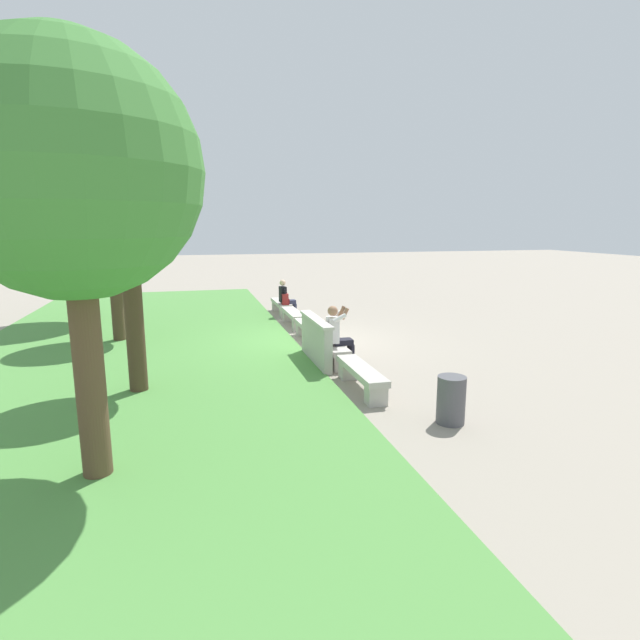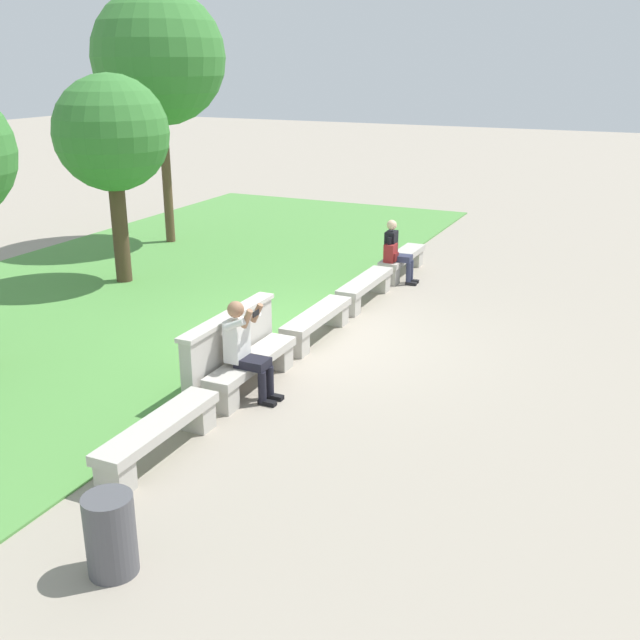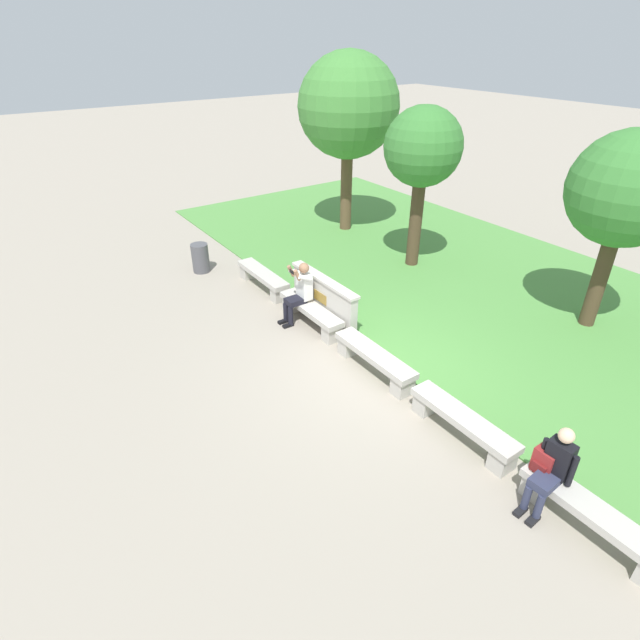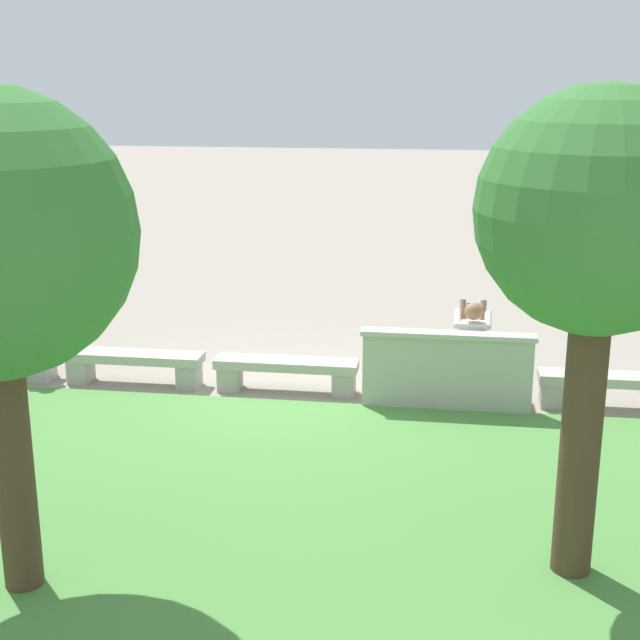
{
  "view_description": "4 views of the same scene",
  "coord_description": "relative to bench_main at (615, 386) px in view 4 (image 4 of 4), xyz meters",
  "views": [
    {
      "loc": [
        -12.59,
        2.99,
        3.04
      ],
      "look_at": [
        -0.78,
        -0.1,
        0.7
      ],
      "focal_mm": 28.0,
      "sensor_mm": 36.0,
      "label": 1
    },
    {
      "loc": [
        -10.21,
        -4.77,
        4.26
      ],
      "look_at": [
        -1.11,
        -0.56,
        0.75
      ],
      "focal_mm": 42.0,
      "sensor_mm": 36.0,
      "label": 2
    },
    {
      "loc": [
        5.6,
        -5.1,
        5.53
      ],
      "look_at": [
        -1.02,
        -0.51,
        0.8
      ],
      "focal_mm": 28.0,
      "sensor_mm": 36.0,
      "label": 3
    },
    {
      "loc": [
        -2.06,
        10.93,
        4.06
      ],
      "look_at": [
        -0.44,
        -0.05,
        0.99
      ],
      "focal_mm": 50.0,
      "sensor_mm": 36.0,
      "label": 4
    }
  ],
  "objects": [
    {
      "name": "ground_plane",
      "position": [
        4.18,
        0.0,
        -0.3
      ],
      "size": [
        80.0,
        80.0,
        0.0
      ],
      "primitive_type": "plane",
      "color": "gray"
    },
    {
      "name": "grass_strip",
      "position": [
        4.18,
        4.38,
        -0.28
      ],
      "size": [
        22.26,
        8.0,
        0.03
      ],
      "primitive_type": "cube",
      "color": "#518E42",
      "rests_on": "ground"
    },
    {
      "name": "bench_main",
      "position": [
        0.0,
        0.0,
        0.0
      ],
      "size": [
        1.89,
        0.4,
        0.45
      ],
      "color": "#B7B2A8",
      "rests_on": "ground"
    },
    {
      "name": "bench_near",
      "position": [
        2.09,
        0.0,
        0.0
      ],
      "size": [
        1.89,
        0.4,
        0.45
      ],
      "color": "#B7B2A8",
      "rests_on": "ground"
    },
    {
      "name": "bench_mid",
      "position": [
        4.18,
        0.0,
        0.0
      ],
      "size": [
        1.89,
        0.4,
        0.45
      ],
      "color": "#B7B2A8",
      "rests_on": "ground"
    },
    {
      "name": "bench_far",
      "position": [
        6.27,
        0.0,
        0.0
      ],
      "size": [
        1.89,
        0.4,
        0.45
      ],
      "color": "#B7B2A8",
      "rests_on": "ground"
    },
    {
      "name": "backrest_wall_with_plaque",
      "position": [
        2.09,
        0.34,
        0.22
      ],
      "size": [
        2.15,
        0.24,
        1.01
      ],
      "color": "#B7B2A8",
      "rests_on": "ground"
    },
    {
      "name": "person_photographer",
      "position": [
        1.79,
        -0.08,
        0.44
      ],
      "size": [
        0.47,
        0.72,
        1.32
      ],
      "color": "black",
      "rests_on": "ground"
    },
    {
      "name": "person_distant",
      "position": [
        7.75,
        -0.07,
        0.37
      ],
      "size": [
        0.48,
        0.69,
        1.26
      ],
      "color": "black",
      "rests_on": "ground"
    },
    {
      "name": "backpack",
      "position": [
        7.61,
        -0.01,
        0.33
      ],
      "size": [
        0.28,
        0.24,
        0.43
      ],
      "color": "maroon",
      "rests_on": "bench_end"
    },
    {
      "name": "tree_left_background",
      "position": [
        1.0,
        4.0,
        2.7
      ],
      "size": [
        1.9,
        1.9,
        4.02
      ],
      "color": "#4C3826",
      "rests_on": "ground"
    }
  ]
}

